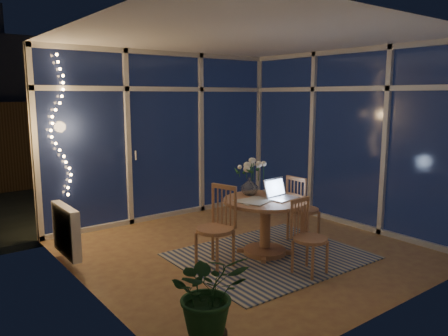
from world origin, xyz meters
The scene contains 25 objects.
floor centered at (0.00, 0.00, 0.00)m, with size 4.00×4.00×0.00m, color #905D3E.
ceiling centered at (0.00, 0.00, 2.60)m, with size 4.00×4.00×0.00m, color white.
wall_back centered at (0.00, 2.00, 1.30)m, with size 4.00×0.04×2.60m, color beige.
wall_front centered at (0.00, -2.00, 1.30)m, with size 4.00×0.04×2.60m, color beige.
wall_left centered at (-2.00, 0.00, 1.30)m, with size 0.04×4.00×2.60m, color beige.
wall_right centered at (2.00, 0.00, 1.30)m, with size 0.04×4.00×2.60m, color beige.
window_wall_back centered at (0.00, 1.96, 1.30)m, with size 4.00×0.10×2.60m, color silver.
window_wall_right centered at (1.96, 0.00, 1.30)m, with size 0.10×4.00×2.60m, color silver.
radiator centered at (-1.94, 0.90, 0.40)m, with size 0.10×0.70×0.58m, color white.
fairy_lights centered at (-1.65, 1.88, 1.52)m, with size 0.24×0.10×1.85m, color #FFB666, non-canonical shape.
garden_patio centered at (0.50, 5.00, -0.06)m, with size 12.00×6.00×0.10m, color black.
garden_fence centered at (0.00, 5.50, 0.90)m, with size 11.00×0.08×1.80m, color #3A2815.
neighbour_roof centered at (0.30, 8.50, 2.20)m, with size 7.00×3.00×2.20m, color #373B42.
garden_shrubs centered at (-0.80, 3.40, 0.45)m, with size 0.90×0.90×0.90m, color black.
rug centered at (0.09, -0.36, 0.01)m, with size 2.16×1.72×0.01m, color beige.
dining_table centered at (0.09, -0.26, 0.35)m, with size 1.02×1.02×0.70m, color #9D6947.
chair_left centered at (-0.65, -0.24, 0.48)m, with size 0.44×0.44×0.95m, color #9D6947.
chair_right centered at (0.83, -0.21, 0.46)m, with size 0.42×0.42×0.91m, color #9D6947.
chair_front centered at (0.07, -1.00, 0.42)m, with size 0.39×0.39×0.84m, color #9D6947.
laptop centered at (0.26, -0.39, 0.83)m, with size 0.36×0.30×0.26m, color silver, non-canonical shape.
flower_vase centered at (0.08, 0.02, 0.80)m, with size 0.20×0.20×0.21m, color silver.
bowl centered at (0.36, -0.07, 0.72)m, with size 0.15×0.15×0.04m, color silver.
newspapers centered at (-0.08, -0.25, 0.70)m, with size 0.39×0.30×0.01m, color beige.
phone centered at (0.15, -0.38, 0.70)m, with size 0.10×0.05×0.01m, color black.
potted_plant centered at (-1.65, -1.53, 0.38)m, with size 0.54×0.47×0.76m, color #194622.
Camera 1 is at (-3.42, -4.04, 1.94)m, focal length 35.00 mm.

